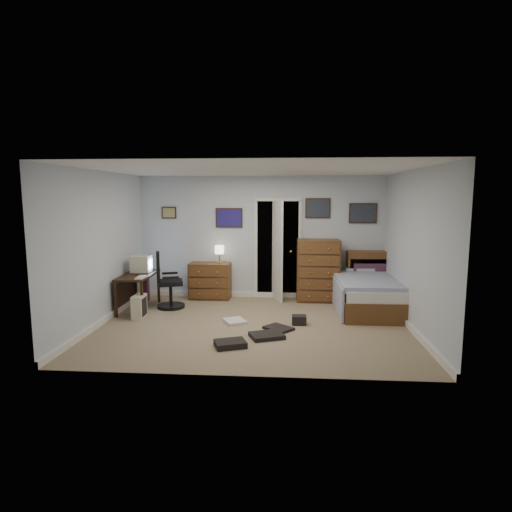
{
  "coord_description": "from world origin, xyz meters",
  "views": [
    {
      "loc": [
        0.53,
        -6.73,
        2.09
      ],
      "look_at": [
        0.02,
        0.3,
        1.1
      ],
      "focal_mm": 30.0,
      "sensor_mm": 36.0,
      "label": 1
    }
  ],
  "objects_px": {
    "computer_desk": "(134,282)",
    "tall_dresser": "(318,270)",
    "office_chair": "(167,287)",
    "low_dresser": "(210,281)",
    "bed": "(365,293)"
  },
  "relations": [
    {
      "from": "low_dresser",
      "to": "bed",
      "type": "relative_size",
      "value": 0.4
    },
    {
      "from": "computer_desk",
      "to": "tall_dresser",
      "type": "height_order",
      "value": "tall_dresser"
    },
    {
      "from": "office_chair",
      "to": "computer_desk",
      "type": "bearing_deg",
      "value": 175.93
    },
    {
      "from": "tall_dresser",
      "to": "bed",
      "type": "height_order",
      "value": "tall_dresser"
    },
    {
      "from": "low_dresser",
      "to": "bed",
      "type": "distance_m",
      "value": 3.08
    },
    {
      "from": "tall_dresser",
      "to": "bed",
      "type": "xyz_separation_m",
      "value": [
        0.82,
        -0.62,
        -0.3
      ]
    },
    {
      "from": "computer_desk",
      "to": "bed",
      "type": "height_order",
      "value": "bed"
    },
    {
      "from": "computer_desk",
      "to": "office_chair",
      "type": "height_order",
      "value": "office_chair"
    },
    {
      "from": "office_chair",
      "to": "tall_dresser",
      "type": "xyz_separation_m",
      "value": [
        2.85,
        0.78,
        0.21
      ]
    },
    {
      "from": "tall_dresser",
      "to": "bed",
      "type": "relative_size",
      "value": 0.6
    },
    {
      "from": "computer_desk",
      "to": "bed",
      "type": "xyz_separation_m",
      "value": [
        4.26,
        0.3,
        -0.19
      ]
    },
    {
      "from": "office_chair",
      "to": "tall_dresser",
      "type": "height_order",
      "value": "tall_dresser"
    },
    {
      "from": "tall_dresser",
      "to": "computer_desk",
      "type": "bearing_deg",
      "value": -166.11
    },
    {
      "from": "computer_desk",
      "to": "tall_dresser",
      "type": "bearing_deg",
      "value": 13.11
    },
    {
      "from": "bed",
      "to": "low_dresser",
      "type": "bearing_deg",
      "value": 167.47
    }
  ]
}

